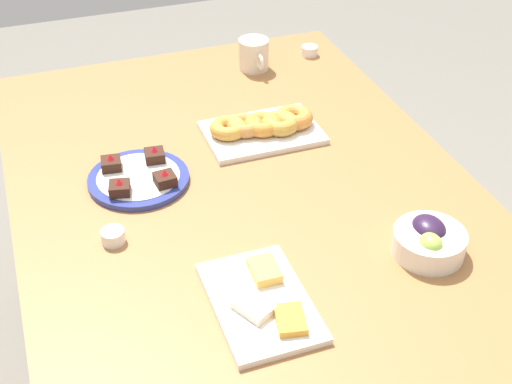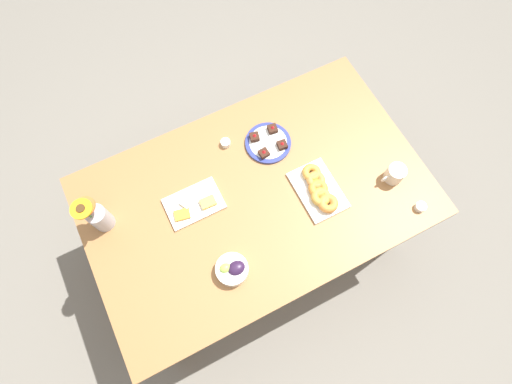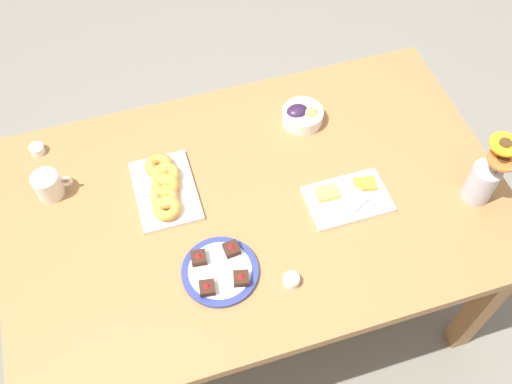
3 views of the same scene
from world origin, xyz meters
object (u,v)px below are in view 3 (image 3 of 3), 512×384
at_px(coffee_mug, 48,185).
at_px(dessert_plate, 220,271).
at_px(dining_table, 256,213).
at_px(jam_cup_berry, 291,280).
at_px(jam_cup_honey, 37,149).
at_px(grape_bowl, 302,115).
at_px(flower_vase, 484,179).
at_px(cheese_platter, 348,198).
at_px(croissant_platter, 164,187).

xyz_separation_m(coffee_mug, dessert_plate, (0.44, -0.43, -0.03)).
bearing_deg(dining_table, jam_cup_berry, -87.91).
relative_size(dining_table, jam_cup_honey, 33.33).
bearing_deg(grape_bowl, dessert_plate, -131.39).
height_order(dining_table, coffee_mug, coffee_mug).
bearing_deg(flower_vase, cheese_platter, 165.31).
bearing_deg(jam_cup_honey, croissant_platter, -37.03).
bearing_deg(dining_table, cheese_platter, -17.50).
distance_m(grape_bowl, jam_cup_honey, 0.91).
relative_size(grape_bowl, flower_vase, 0.57).
distance_m(coffee_mug, grape_bowl, 0.87).
distance_m(dining_table, coffee_mug, 0.67).
height_order(croissant_platter, jam_cup_honey, croissant_platter).
xyz_separation_m(dining_table, croissant_platter, (-0.27, 0.12, 0.11)).
bearing_deg(jam_cup_honey, jam_cup_berry, -47.09).
xyz_separation_m(jam_cup_honey, flower_vase, (1.32, -0.59, 0.07)).
bearing_deg(dining_table, dessert_plate, -129.26).
relative_size(jam_cup_berry, dessert_plate, 0.21).
relative_size(dining_table, dessert_plate, 7.06).
relative_size(cheese_platter, flower_vase, 1.04).
distance_m(cheese_platter, jam_cup_honey, 1.05).
bearing_deg(grape_bowl, croissant_platter, -163.60).
relative_size(coffee_mug, flower_vase, 0.48).
xyz_separation_m(croissant_platter, jam_cup_honey, (-0.38, 0.28, -0.01)).
bearing_deg(croissant_platter, cheese_platter, -20.36).
distance_m(croissant_platter, jam_cup_honey, 0.47).
distance_m(cheese_platter, jam_cup_berry, 0.35).
height_order(dining_table, grape_bowl, grape_bowl).
xyz_separation_m(grape_bowl, jam_cup_berry, (-0.24, -0.58, -0.01)).
xyz_separation_m(coffee_mug, croissant_platter, (0.35, -0.10, -0.02)).
height_order(coffee_mug, jam_cup_berry, coffee_mug).
bearing_deg(flower_vase, dining_table, 164.15).
bearing_deg(coffee_mug, jam_cup_honey, 98.48).
relative_size(croissant_platter, dessert_plate, 1.27).
xyz_separation_m(dining_table, flower_vase, (0.68, -0.19, 0.17)).
xyz_separation_m(coffee_mug, flower_vase, (1.30, -0.41, 0.04)).
relative_size(dining_table, grape_bowl, 11.21).
distance_m(coffee_mug, croissant_platter, 0.36).
bearing_deg(cheese_platter, grape_bowl, 94.29).
bearing_deg(grape_bowl, dining_table, -133.00).
bearing_deg(croissant_platter, jam_cup_berry, -56.43).
bearing_deg(grape_bowl, coffee_mug, -176.45).
xyz_separation_m(coffee_mug, jam_cup_honey, (-0.03, 0.19, -0.03)).
xyz_separation_m(cheese_platter, jam_cup_berry, (-0.27, -0.22, 0.00)).
height_order(grape_bowl, cheese_platter, grape_bowl).
height_order(jam_cup_berry, dessert_plate, dessert_plate).
bearing_deg(coffee_mug, dining_table, -19.13).
relative_size(dessert_plate, flower_vase, 0.91).
bearing_deg(jam_cup_honey, cheese_platter, -27.81).
distance_m(grape_bowl, dessert_plate, 0.65).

